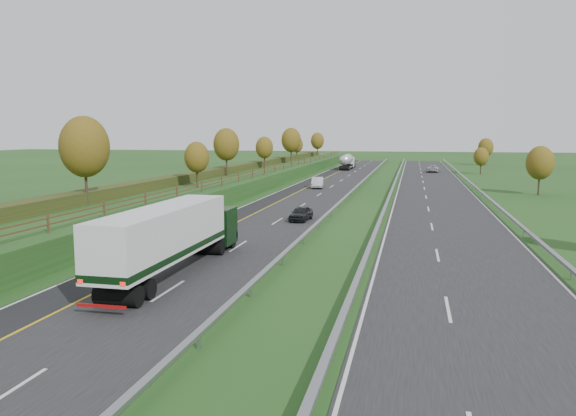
# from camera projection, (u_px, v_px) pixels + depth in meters

# --- Properties ---
(ground) EXTENTS (400.00, 400.00, 0.00)m
(ground) POSITION_uv_depth(u_px,v_px,m) (367.00, 199.00, 70.21)
(ground) COLOR #1D4518
(ground) RESTS_ON ground
(near_carriageway) EXTENTS (10.50, 200.00, 0.04)m
(near_carriageway) POSITION_uv_depth(u_px,v_px,m) (311.00, 194.00, 76.77)
(near_carriageway) COLOR black
(near_carriageway) RESTS_ON ground
(far_carriageway) EXTENTS (10.50, 200.00, 0.04)m
(far_carriageway) POSITION_uv_depth(u_px,v_px,m) (436.00, 197.00, 73.22)
(far_carriageway) COLOR black
(far_carriageway) RESTS_ON ground
(hard_shoulder) EXTENTS (3.00, 200.00, 0.04)m
(hard_shoulder) POSITION_uv_depth(u_px,v_px,m) (285.00, 193.00, 77.58)
(hard_shoulder) COLOR black
(hard_shoulder) RESTS_ON ground
(lane_markings) EXTENTS (26.75, 200.00, 0.01)m
(lane_markings) POSITION_uv_depth(u_px,v_px,m) (358.00, 195.00, 75.27)
(lane_markings) COLOR silver
(lane_markings) RESTS_ON near_carriageway
(embankment_left) EXTENTS (12.00, 200.00, 2.00)m
(embankment_left) POSITION_uv_depth(u_px,v_px,m) (221.00, 185.00, 79.44)
(embankment_left) COLOR #1D4518
(embankment_left) RESTS_ON ground
(hedge_left) EXTENTS (2.20, 180.00, 1.10)m
(hedge_left) POSITION_uv_depth(u_px,v_px,m) (208.00, 174.00, 79.67)
(hedge_left) COLOR #2A3616
(hedge_left) RESTS_ON embankment_left
(fence_left) EXTENTS (0.12, 189.06, 1.20)m
(fence_left) POSITION_uv_depth(u_px,v_px,m) (251.00, 173.00, 77.85)
(fence_left) COLOR #422B19
(fence_left) RESTS_ON embankment_left
(median_barrier_near) EXTENTS (0.32, 200.00, 0.71)m
(median_barrier_near) POSITION_uv_depth(u_px,v_px,m) (353.00, 190.00, 75.47)
(median_barrier_near) COLOR gray
(median_barrier_near) RESTS_ON ground
(median_barrier_far) EXTENTS (0.32, 200.00, 0.71)m
(median_barrier_far) POSITION_uv_depth(u_px,v_px,m) (391.00, 191.00, 74.37)
(median_barrier_far) COLOR gray
(median_barrier_far) RESTS_ON ground
(outer_barrier_far) EXTENTS (0.32, 200.00, 0.71)m
(outer_barrier_far) POSITION_uv_depth(u_px,v_px,m) (483.00, 193.00, 71.89)
(outer_barrier_far) COLOR gray
(outer_barrier_far) RESTS_ON ground
(trees_left) EXTENTS (6.64, 164.30, 7.66)m
(trees_left) POSITION_uv_depth(u_px,v_px,m) (215.00, 147.00, 75.40)
(trees_left) COLOR #2D2116
(trees_left) RESTS_ON embankment_left
(trees_far) EXTENTS (8.45, 118.60, 7.12)m
(trees_far) POSITION_uv_depth(u_px,v_px,m) (509.00, 156.00, 98.07)
(trees_far) COLOR #2D2116
(trees_far) RESTS_ON ground
(box_lorry) EXTENTS (2.58, 16.28, 4.06)m
(box_lorry) POSITION_uv_depth(u_px,v_px,m) (172.00, 235.00, 32.22)
(box_lorry) COLOR black
(box_lorry) RESTS_ON near_carriageway
(road_tanker) EXTENTS (2.40, 11.22, 3.46)m
(road_tanker) POSITION_uv_depth(u_px,v_px,m) (347.00, 161.00, 129.95)
(road_tanker) COLOR silver
(road_tanker) RESTS_ON near_carriageway
(car_dark_near) EXTENTS (1.93, 4.07, 1.34)m
(car_dark_near) POSITION_uv_depth(u_px,v_px,m) (301.00, 213.00, 52.74)
(car_dark_near) COLOR black
(car_dark_near) RESTS_ON near_carriageway
(car_silver_mid) EXTENTS (2.34, 5.11, 1.62)m
(car_silver_mid) POSITION_uv_depth(u_px,v_px,m) (317.00, 183.00, 84.80)
(car_silver_mid) COLOR silver
(car_silver_mid) RESTS_ON near_carriageway
(car_small_far) EXTENTS (2.88, 5.91, 1.65)m
(car_small_far) POSITION_uv_depth(u_px,v_px,m) (351.00, 164.00, 139.39)
(car_small_far) COLOR #131E3D
(car_small_far) RESTS_ON near_carriageway
(car_oncoming) EXTENTS (2.88, 5.49, 1.47)m
(car_oncoming) POSITION_uv_depth(u_px,v_px,m) (433.00, 169.00, 120.01)
(car_oncoming) COLOR #B0B1B5
(car_oncoming) RESTS_ON far_carriageway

